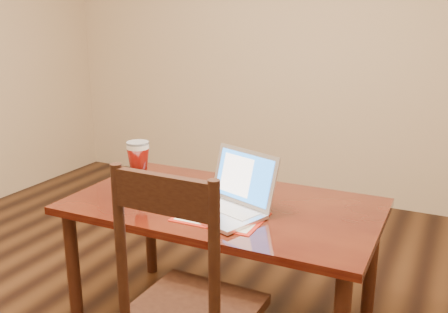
% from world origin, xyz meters
% --- Properties ---
extents(dining_table, '(1.43, 0.82, 0.96)m').
position_xyz_m(dining_table, '(0.27, 0.44, 0.60)').
color(dining_table, '#491609').
rests_on(dining_table, ground).
extents(dining_chair, '(0.45, 0.43, 1.05)m').
position_xyz_m(dining_chair, '(0.42, -0.14, 0.49)').
color(dining_chair, black).
rests_on(dining_chair, ground).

